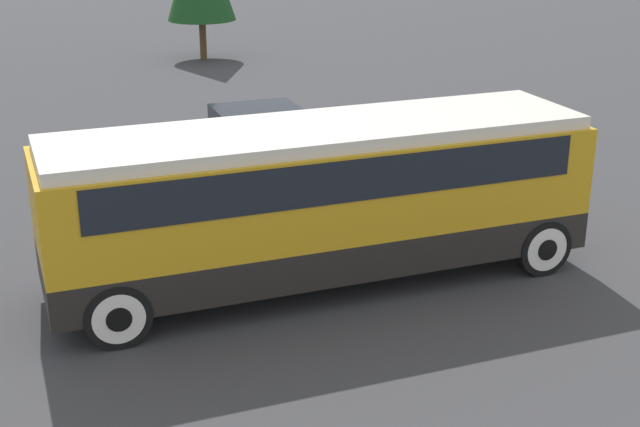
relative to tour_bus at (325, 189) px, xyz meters
name	(u,v)px	position (x,y,z in m)	size (l,w,h in m)	color
ground_plane	(320,281)	(-0.10, 0.00, -1.78)	(120.00, 120.00, 0.00)	#38383A
tour_bus	(325,189)	(0.00, 0.00, 0.00)	(9.71, 2.62, 2.95)	black
parked_car_near	(300,157)	(1.46, 5.44, -1.10)	(4.73, 1.96, 1.37)	#7A6B5B
parked_car_mid	(261,134)	(1.17, 7.64, -1.07)	(4.17, 1.87, 1.45)	black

